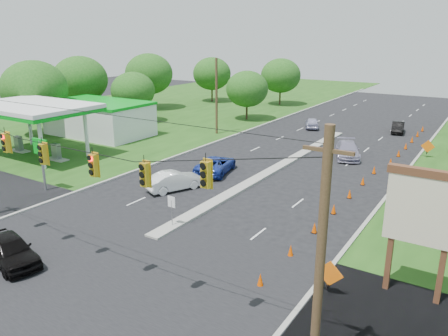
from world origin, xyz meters
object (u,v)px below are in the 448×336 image
Objects in this scene: pylon_sign at (430,216)px; blue_pickup at (216,164)px; black_sedan at (10,250)px; white_sedan at (175,181)px; gas_station at (89,116)px.

blue_pickup is (-18.29, 10.73, -3.27)m from pylon_sign.
black_sedan is 13.60m from white_sedan.
gas_station reaches higher than blue_pickup.
gas_station is 29.60m from black_sedan.
gas_station is 3.73× the size of blue_pickup.
pylon_sign is 1.16× the size of blue_pickup.
blue_pickup is at bearing -68.24° from white_sedan.
blue_pickup is (0.30, 19.00, -0.05)m from black_sedan.
pylon_sign is at bearing -171.85° from white_sedan.
black_sedan is at bearing 75.64° from blue_pickup.
black_sedan is at bearing -49.06° from gas_station.
pylon_sign is at bearing -20.31° from gas_station.
black_sedan is at bearing -156.02° from pylon_sign.
white_sedan is at bearing 163.96° from pylon_sign.
gas_station is 4.36× the size of white_sedan.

